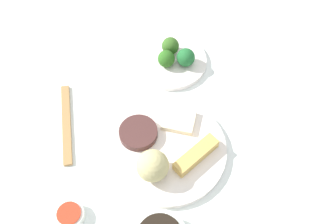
{
  "coord_description": "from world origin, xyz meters",
  "views": [
    {
      "loc": [
        -0.22,
        0.33,
        0.81
      ],
      "look_at": [
        0.04,
        -0.07,
        0.06
      ],
      "focal_mm": 40.13,
      "sensor_mm": 36.0,
      "label": 1
    }
  ],
  "objects_px": {
    "chopsticks_pair": "(66,123)",
    "main_plate": "(167,148)",
    "broccoli_plate": "(171,61)",
    "sauce_ramekin_sweet_and_sour": "(70,215)"
  },
  "relations": [
    {
      "from": "main_plate",
      "to": "broccoli_plate",
      "type": "bearing_deg",
      "value": -59.14
    },
    {
      "from": "main_plate",
      "to": "broccoli_plate",
      "type": "height_order",
      "value": "main_plate"
    },
    {
      "from": "broccoli_plate",
      "to": "chopsticks_pair",
      "type": "xyz_separation_m",
      "value": [
        0.11,
        0.31,
        -0.0
      ]
    },
    {
      "from": "broccoli_plate",
      "to": "chopsticks_pair",
      "type": "bearing_deg",
      "value": 70.62
    },
    {
      "from": "broccoli_plate",
      "to": "sauce_ramekin_sweet_and_sour",
      "type": "relative_size",
      "value": 3.18
    },
    {
      "from": "main_plate",
      "to": "sauce_ramekin_sweet_and_sour",
      "type": "height_order",
      "value": "sauce_ramekin_sweet_and_sour"
    },
    {
      "from": "main_plate",
      "to": "chopsticks_pair",
      "type": "bearing_deg",
      "value": 17.63
    },
    {
      "from": "main_plate",
      "to": "sauce_ramekin_sweet_and_sour",
      "type": "relative_size",
      "value": 4.57
    },
    {
      "from": "chopsticks_pair",
      "to": "broccoli_plate",
      "type": "bearing_deg",
      "value": -109.38
    },
    {
      "from": "chopsticks_pair",
      "to": "main_plate",
      "type": "bearing_deg",
      "value": -162.37
    }
  ]
}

